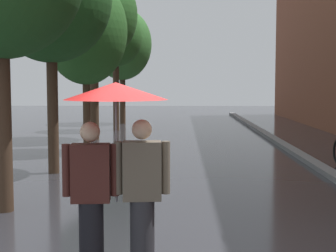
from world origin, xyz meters
TOP-DOWN VIEW (x-y plane):
  - kerb_strip at (3.20, 10.00)m, footprint 0.30×36.00m
  - street_tree_2 at (-2.89, 9.66)m, footprint 2.45×2.45m
  - street_tree_3 at (-3.23, 12.97)m, footprint 3.15×3.15m
  - street_tree_4 at (-2.89, 16.49)m, footprint 2.27×2.27m
  - street_tree_5 at (-3.05, 20.21)m, footprint 2.94×2.94m
  - couple_under_umbrella at (-0.77, -0.06)m, footprint 1.12×1.08m

SIDE VIEW (x-z plane):
  - kerb_strip at x=3.20m, z-range 0.00..0.12m
  - couple_under_umbrella at x=-0.77m, z-range 0.33..2.38m
  - street_tree_2 at x=-2.89m, z-range 0.98..6.13m
  - street_tree_5 at x=-3.05m, z-range 1.08..6.83m
  - street_tree_4 at x=-2.89m, z-range 1.33..6.61m
  - street_tree_3 at x=-3.23m, z-range 1.36..7.51m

